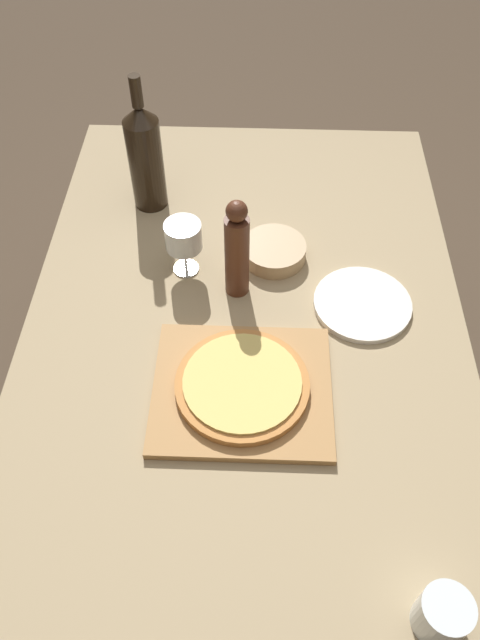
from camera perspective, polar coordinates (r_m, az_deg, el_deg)
name	(u,v)px	position (r m, az deg, el deg)	size (l,w,h in m)	color
ground_plane	(243,482)	(2.02, 0.28, -14.63)	(12.00, 12.00, 0.00)	#4C3D2D
dining_table	(244,360)	(1.44, 0.38, -3.67)	(1.00, 1.61, 0.74)	#9E8966
cutting_board	(243,390)	(1.29, 0.30, -6.38)	(0.37, 0.32, 0.02)	#A87A47
pizza	(243,384)	(1.28, 0.30, -5.89)	(0.28, 0.28, 0.02)	#BC7A3D
wine_bottle	(145,156)	(1.63, -8.67, 14.59)	(0.09, 0.09, 0.36)	black
pepper_mill	(237,251)	(1.38, -0.28, 6.35)	(0.06, 0.06, 0.26)	#4C2819
wine_glass	(183,237)	(1.45, -5.20, 7.52)	(0.09, 0.09, 0.14)	silver
small_bowl	(274,251)	(1.54, 3.13, 6.30)	(0.16, 0.16, 0.04)	tan
drinking_tumbler	(442,615)	(1.13, 18.02, -24.24)	(0.08, 0.08, 0.09)	silver
dinner_plate	(362,304)	(1.46, 11.13, 1.46)	(0.23, 0.23, 0.01)	silver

